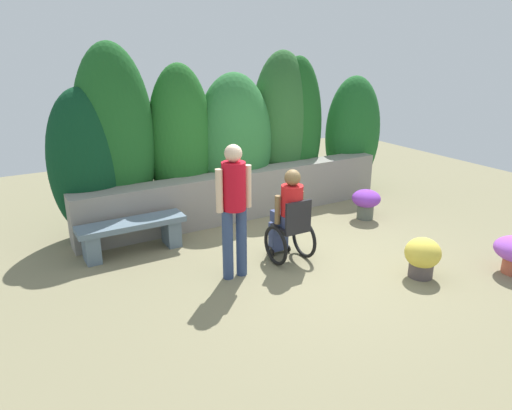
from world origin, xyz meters
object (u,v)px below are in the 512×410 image
Objects in this scene: person_in_wheelchair at (289,218)px; person_standing_companion at (234,203)px; stone_bench at (132,232)px; flower_pot_terracotta_by_wall at (366,201)px; flower_pot_purple_near at (422,256)px.

person_standing_companion is (-0.89, -0.07, 0.40)m from person_in_wheelchair.
stone_bench is 3.96m from flower_pot_terracotta_by_wall.
flower_pot_purple_near is at bearing -47.20° from person_standing_companion.
flower_pot_terracotta_by_wall is at bearing -2.54° from person_standing_companion.
flower_pot_purple_near reaches higher than stone_bench.
stone_bench is 2.28m from person_in_wheelchair.
flower_pot_purple_near is at bearing -113.30° from flower_pot_terracotta_by_wall.
person_standing_companion reaches higher than stone_bench.
flower_pot_purple_near is 2.17m from flower_pot_terracotta_by_wall.
flower_pot_purple_near reaches higher than flower_pot_terracotta_by_wall.
stone_bench is 0.87× the size of person_standing_companion.
person_standing_companion is 3.29× the size of flower_pot_purple_near.
person_standing_companion is at bearing -165.71° from flower_pot_terracotta_by_wall.
person_standing_companion is 2.55m from flower_pot_purple_near.
person_in_wheelchair reaches higher than stone_bench.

